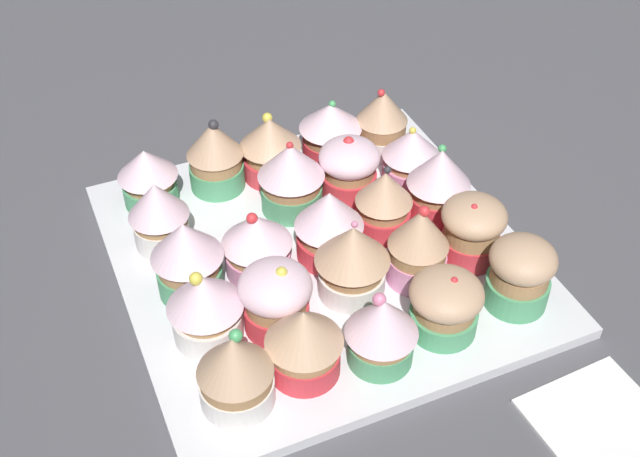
{
  "coord_description": "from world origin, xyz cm",
  "views": [
    {
      "loc": [
        51.54,
        -22.27,
        54.57
      ],
      "look_at": [
        0.0,
        0.0,
        4.2
      ],
      "focal_mm": 45.31,
      "sensor_mm": 36.0,
      "label": 1
    }
  ],
  "objects_px": {
    "cupcake_6": "(257,244)",
    "cupcake_12": "(352,259)",
    "cupcake_3": "(205,305)",
    "cupcake_17": "(418,245)",
    "cupcake_9": "(272,146)",
    "cupcake_23": "(520,273)",
    "cupcake_11": "(329,224)",
    "cupcake_22": "(472,228)",
    "cupcake_15": "(349,167)",
    "baking_tray": "(320,256)",
    "cupcake_4": "(235,370)",
    "cupcake_0": "(148,176)",
    "cupcake_7": "(276,297)",
    "cupcake_16": "(384,201)",
    "napkin": "(617,440)",
    "cupcake_13": "(382,329)",
    "cupcake_14": "(331,129)",
    "cupcake_8": "(304,341)",
    "cupcake_18": "(445,304)",
    "cupcake_1": "(159,213)",
    "cupcake_10": "(290,176)",
    "cupcake_19": "(382,121)",
    "cupcake_21": "(439,182)",
    "cupcake_5": "(215,155)",
    "cupcake_20": "(411,155)",
    "cupcake_2": "(188,257)"
  },
  "relations": [
    {
      "from": "cupcake_18",
      "to": "cupcake_19",
      "type": "xyz_separation_m",
      "value": [
        -0.26,
        0.07,
        0.01
      ]
    },
    {
      "from": "cupcake_7",
      "to": "cupcake_13",
      "type": "distance_m",
      "value": 0.09
    },
    {
      "from": "cupcake_13",
      "to": "cupcake_20",
      "type": "xyz_separation_m",
      "value": [
        -0.2,
        0.14,
        -0.0
      ]
    },
    {
      "from": "cupcake_13",
      "to": "cupcake_14",
      "type": "bearing_deg",
      "value": 164.41
    },
    {
      "from": "cupcake_9",
      "to": "cupcake_15",
      "type": "distance_m",
      "value": 0.09
    },
    {
      "from": "cupcake_7",
      "to": "cupcake_15",
      "type": "bearing_deg",
      "value": 136.45
    },
    {
      "from": "cupcake_0",
      "to": "cupcake_21",
      "type": "height_order",
      "value": "cupcake_21"
    },
    {
      "from": "cupcake_8",
      "to": "cupcake_11",
      "type": "height_order",
      "value": "cupcake_11"
    },
    {
      "from": "cupcake_0",
      "to": "cupcake_18",
      "type": "distance_m",
      "value": 0.33
    },
    {
      "from": "cupcake_19",
      "to": "cupcake_22",
      "type": "relative_size",
      "value": 1.13
    },
    {
      "from": "cupcake_5",
      "to": "cupcake_9",
      "type": "height_order",
      "value": "cupcake_5"
    },
    {
      "from": "cupcake_3",
      "to": "cupcake_11",
      "type": "bearing_deg",
      "value": 110.5
    },
    {
      "from": "cupcake_0",
      "to": "cupcake_23",
      "type": "bearing_deg",
      "value": 44.77
    },
    {
      "from": "cupcake_8",
      "to": "cupcake_15",
      "type": "bearing_deg",
      "value": 146.28
    },
    {
      "from": "cupcake_9",
      "to": "cupcake_10",
      "type": "bearing_deg",
      "value": -3.41
    },
    {
      "from": "cupcake_11",
      "to": "cupcake_13",
      "type": "bearing_deg",
      "value": -4.99
    },
    {
      "from": "cupcake_1",
      "to": "cupcake_10",
      "type": "distance_m",
      "value": 0.13
    },
    {
      "from": "cupcake_1",
      "to": "cupcake_14",
      "type": "bearing_deg",
      "value": 107.39
    },
    {
      "from": "cupcake_7",
      "to": "cupcake_15",
      "type": "xyz_separation_m",
      "value": [
        -0.14,
        0.13,
        -0.0
      ]
    },
    {
      "from": "cupcake_9",
      "to": "cupcake_11",
      "type": "bearing_deg",
      "value": 1.69
    },
    {
      "from": "cupcake_8",
      "to": "baking_tray",
      "type": "bearing_deg",
      "value": 151.51
    },
    {
      "from": "cupcake_18",
      "to": "cupcake_3",
      "type": "bearing_deg",
      "value": -111.07
    },
    {
      "from": "baking_tray",
      "to": "cupcake_7",
      "type": "bearing_deg",
      "value": -45.33
    },
    {
      "from": "cupcake_22",
      "to": "cupcake_23",
      "type": "distance_m",
      "value": 0.07
    },
    {
      "from": "cupcake_1",
      "to": "napkin",
      "type": "xyz_separation_m",
      "value": [
        0.35,
        0.27,
        -0.05
      ]
    },
    {
      "from": "cupcake_16",
      "to": "cupcake_6",
      "type": "bearing_deg",
      "value": -87.17
    },
    {
      "from": "cupcake_3",
      "to": "cupcake_17",
      "type": "relative_size",
      "value": 0.89
    },
    {
      "from": "cupcake_4",
      "to": "cupcake_11",
      "type": "relative_size",
      "value": 1.0
    },
    {
      "from": "cupcake_4",
      "to": "cupcake_11",
      "type": "height_order",
      "value": "same"
    },
    {
      "from": "cupcake_1",
      "to": "cupcake_7",
      "type": "xyz_separation_m",
      "value": [
        0.14,
        0.06,
        -0.0
      ]
    },
    {
      "from": "cupcake_13",
      "to": "cupcake_14",
      "type": "height_order",
      "value": "cupcake_13"
    },
    {
      "from": "cupcake_11",
      "to": "cupcake_22",
      "type": "bearing_deg",
      "value": 65.91
    },
    {
      "from": "cupcake_11",
      "to": "cupcake_19",
      "type": "distance_m",
      "value": 0.18
    },
    {
      "from": "cupcake_11",
      "to": "cupcake_7",
      "type": "bearing_deg",
      "value": -50.75
    },
    {
      "from": "cupcake_4",
      "to": "cupcake_12",
      "type": "height_order",
      "value": "cupcake_12"
    },
    {
      "from": "napkin",
      "to": "cupcake_9",
      "type": "bearing_deg",
      "value": -162.32
    },
    {
      "from": "cupcake_18",
      "to": "cupcake_11",
      "type": "bearing_deg",
      "value": -156.64
    },
    {
      "from": "cupcake_11",
      "to": "napkin",
      "type": "bearing_deg",
      "value": 24.95
    },
    {
      "from": "cupcake_9",
      "to": "cupcake_23",
      "type": "height_order",
      "value": "cupcake_9"
    },
    {
      "from": "cupcake_2",
      "to": "napkin",
      "type": "relative_size",
      "value": 0.59
    },
    {
      "from": "cupcake_8",
      "to": "cupcake_21",
      "type": "distance_m",
      "value": 0.24
    },
    {
      "from": "cupcake_15",
      "to": "baking_tray",
      "type": "bearing_deg",
      "value": -41.66
    },
    {
      "from": "cupcake_0",
      "to": "cupcake_6",
      "type": "bearing_deg",
      "value": 25.42
    },
    {
      "from": "cupcake_17",
      "to": "cupcake_19",
      "type": "relative_size",
      "value": 1.07
    },
    {
      "from": "cupcake_6",
      "to": "cupcake_12",
      "type": "bearing_deg",
      "value": 49.74
    },
    {
      "from": "baking_tray",
      "to": "cupcake_4",
      "type": "height_order",
      "value": "cupcake_4"
    },
    {
      "from": "cupcake_8",
      "to": "cupcake_17",
      "type": "height_order",
      "value": "cupcake_17"
    },
    {
      "from": "cupcake_14",
      "to": "napkin",
      "type": "relative_size",
      "value": 0.52
    },
    {
      "from": "cupcake_19",
      "to": "cupcake_16",
      "type": "bearing_deg",
      "value": -25.79
    },
    {
      "from": "cupcake_12",
      "to": "cupcake_16",
      "type": "distance_m",
      "value": 0.09
    }
  ]
}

